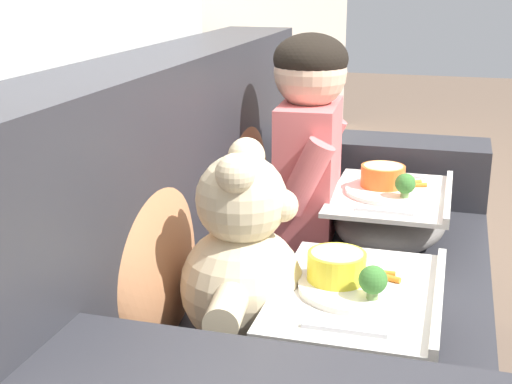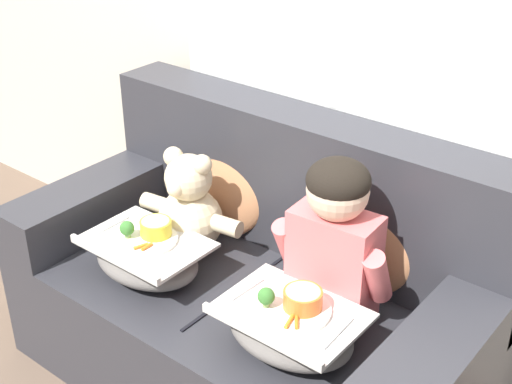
{
  "view_description": "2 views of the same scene",
  "coord_description": "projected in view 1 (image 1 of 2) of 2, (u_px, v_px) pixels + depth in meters",
  "views": [
    {
      "loc": [
        -1.55,
        -0.33,
        1.17
      ],
      "look_at": [
        0.09,
        0.14,
        0.64
      ],
      "focal_mm": 50.0,
      "sensor_mm": 36.0,
      "label": 1
    },
    {
      "loc": [
        1.31,
        -1.59,
        1.93
      ],
      "look_at": [
        -0.06,
        0.12,
        0.75
      ],
      "focal_mm": 50.0,
      "sensor_mm": 36.0,
      "label": 2
    }
  ],
  "objects": [
    {
      "name": "throw_pillow_behind_child",
      "position": [
        238.0,
        164.0,
        2.02
      ],
      "size": [
        0.41,
        0.2,
        0.42
      ],
      "color": "#B2754C",
      "rests_on": "couch"
    },
    {
      "name": "throw_pillow_behind_teddy",
      "position": [
        145.0,
        242.0,
        1.44
      ],
      "size": [
        0.41,
        0.2,
        0.43
      ],
      "color": "#B2754C",
      "rests_on": "couch"
    },
    {
      "name": "couch",
      "position": [
        272.0,
        314.0,
        1.77
      ],
      "size": [
        1.7,
        0.89,
        0.98
      ],
      "color": "#2D2D33",
      "rests_on": "ground_plane"
    },
    {
      "name": "lap_tray_teddy",
      "position": [
        356.0,
        320.0,
        1.36
      ],
      "size": [
        0.43,
        0.31,
        0.22
      ],
      "color": "slate",
      "rests_on": "teddy_bear"
    },
    {
      "name": "teddy_bear",
      "position": [
        245.0,
        262.0,
        1.39
      ],
      "size": [
        0.44,
        0.31,
        0.41
      ],
      "color": "beige",
      "rests_on": "couch"
    },
    {
      "name": "lap_tray_child",
      "position": [
        390.0,
        214.0,
        1.94
      ],
      "size": [
        0.44,
        0.31,
        0.22
      ],
      "color": "slate",
      "rests_on": "child_figure"
    },
    {
      "name": "child_figure",
      "position": [
        310.0,
        128.0,
        1.93
      ],
      "size": [
        0.4,
        0.2,
        0.56
      ],
      "color": "#DB6666",
      "rests_on": "couch"
    }
  ]
}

